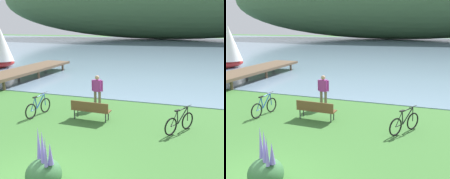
# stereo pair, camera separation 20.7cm
# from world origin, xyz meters

# --- Properties ---
(bay_water) EXTENTS (180.00, 80.00, 0.04)m
(bay_water) POSITION_xyz_m (0.00, 48.81, 0.02)
(bay_water) COLOR #7A99B2
(bay_water) RESTS_ON ground
(park_bench_near_camera) EXTENTS (1.81, 0.54, 0.88)m
(park_bench_near_camera) POSITION_xyz_m (-0.46, 5.38, 0.52)
(park_bench_near_camera) COLOR brown
(park_bench_near_camera) RESTS_ON ground
(bicycle_leaning_near_bench) EXTENTS (0.25, 1.77, 1.01)m
(bicycle_leaning_near_bench) POSITION_xyz_m (-3.04, 5.18, 0.40)
(bicycle_leaning_near_bench) COLOR black
(bicycle_leaning_near_bench) RESTS_ON ground
(bicycle_beside_path) EXTENTS (1.03, 1.51, 1.01)m
(bicycle_beside_path) POSITION_xyz_m (3.46, 5.19, 0.40)
(bicycle_beside_path) COLOR black
(bicycle_beside_path) RESTS_ON ground
(person_at_shoreline) EXTENTS (0.61, 0.22, 1.71)m
(person_at_shoreline) POSITION_xyz_m (-0.81, 7.17, 0.98)
(person_at_shoreline) COLOR #72604C
(person_at_shoreline) RESTS_ON ground
(echium_bush_beside_closest) EXTENTS (0.94, 0.94, 1.67)m
(echium_bush_beside_closest) POSITION_xyz_m (0.38, 0.23, 0.48)
(echium_bush_beside_closest) COLOR #386B3D
(echium_bush_beside_closest) RESTS_ON ground
(sailboat_nearest_to_shore) EXTENTS (2.51, 3.94, 4.53)m
(sailboat_nearest_to_shore) POSITION_xyz_m (-14.58, 16.39, 2.17)
(sailboat_nearest_to_shore) COLOR #B22323
(sailboat_nearest_to_shore) RESTS_ON bay_water
(pier_dock) EXTENTS (2.40, 10.00, 0.80)m
(pier_dock) POSITION_xyz_m (-9.00, 12.81, 0.69)
(pier_dock) COLOR brown
(pier_dock) RESTS_ON ground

